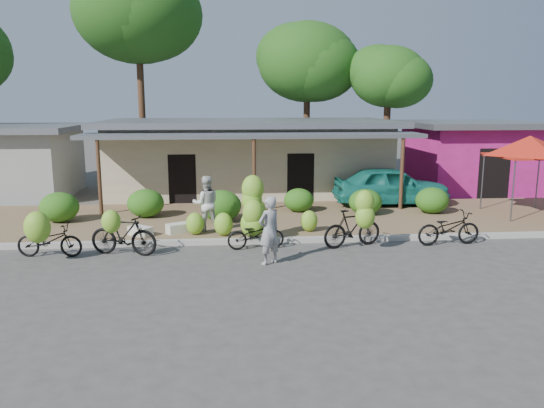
{
  "coord_description": "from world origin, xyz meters",
  "views": [
    {
      "loc": [
        -0.99,
        -13.31,
        4.15
      ],
      "look_at": [
        0.31,
        1.94,
        1.2
      ],
      "focal_mm": 35.0,
      "sensor_mm": 36.0,
      "label": 1
    }
  ],
  "objects_px": {
    "tree_center_right": "(304,60)",
    "red_canopy": "(530,146)",
    "bike_right": "(355,224)",
    "tree_far_center": "(134,10)",
    "sack_near": "(181,228)",
    "bike_center": "(254,218)",
    "vendor": "(269,230)",
    "bike_far_left": "(47,237)",
    "teal_van": "(391,186)",
    "sack_far": "(140,231)",
    "tree_near_right": "(385,75)",
    "bike_far_right": "(449,228)",
    "bike_left": "(122,233)",
    "bystander": "(206,204)"
  },
  "relations": [
    {
      "from": "tree_center_right",
      "to": "red_canopy",
      "type": "relative_size",
      "value": 2.43
    },
    {
      "from": "bike_right",
      "to": "tree_far_center",
      "type": "bearing_deg",
      "value": 11.54
    },
    {
      "from": "tree_far_center",
      "to": "red_canopy",
      "type": "distance_m",
      "value": 20.17
    },
    {
      "from": "sack_near",
      "to": "bike_center",
      "type": "bearing_deg",
      "value": -31.34
    },
    {
      "from": "vendor",
      "to": "bike_center",
      "type": "bearing_deg",
      "value": -115.3
    },
    {
      "from": "tree_far_center",
      "to": "bike_far_left",
      "type": "relative_size",
      "value": 6.25
    },
    {
      "from": "teal_van",
      "to": "sack_far",
      "type": "bearing_deg",
      "value": 114.0
    },
    {
      "from": "red_canopy",
      "to": "teal_van",
      "type": "height_order",
      "value": "red_canopy"
    },
    {
      "from": "tree_near_right",
      "to": "sack_near",
      "type": "bearing_deg",
      "value": -130.24
    },
    {
      "from": "sack_far",
      "to": "bike_far_right",
      "type": "bearing_deg",
      "value": -8.83
    },
    {
      "from": "bike_center",
      "to": "bike_far_right",
      "type": "relative_size",
      "value": 1.05
    },
    {
      "from": "tree_far_center",
      "to": "bike_far_right",
      "type": "xyz_separation_m",
      "value": [
        11.17,
        -14.76,
        -8.35
      ]
    },
    {
      "from": "bike_center",
      "to": "bike_far_left",
      "type": "bearing_deg",
      "value": 92.29
    },
    {
      "from": "red_canopy",
      "to": "teal_van",
      "type": "xyz_separation_m",
      "value": [
        -4.3,
        2.22,
        -1.72
      ]
    },
    {
      "from": "sack_near",
      "to": "vendor",
      "type": "height_order",
      "value": "vendor"
    },
    {
      "from": "tree_near_right",
      "to": "bike_left",
      "type": "relative_size",
      "value": 3.58
    },
    {
      "from": "tree_center_right",
      "to": "tree_near_right",
      "type": "height_order",
      "value": "tree_center_right"
    },
    {
      "from": "sack_near",
      "to": "bystander",
      "type": "height_order",
      "value": "bystander"
    },
    {
      "from": "bike_far_left",
      "to": "sack_near",
      "type": "height_order",
      "value": "bike_far_left"
    },
    {
      "from": "bike_far_right",
      "to": "teal_van",
      "type": "distance_m",
      "value": 5.66
    },
    {
      "from": "vendor",
      "to": "teal_van",
      "type": "distance_m",
      "value": 8.91
    },
    {
      "from": "vendor",
      "to": "bystander",
      "type": "xyz_separation_m",
      "value": [
        -1.74,
        3.3,
        0.1
      ]
    },
    {
      "from": "red_canopy",
      "to": "bike_far_left",
      "type": "bearing_deg",
      "value": -166.16
    },
    {
      "from": "bike_center",
      "to": "bike_right",
      "type": "xyz_separation_m",
      "value": [
        2.88,
        -0.45,
        -0.13
      ]
    },
    {
      "from": "bike_far_right",
      "to": "sack_near",
      "type": "distance_m",
      "value": 8.14
    },
    {
      "from": "bike_far_left",
      "to": "vendor",
      "type": "xyz_separation_m",
      "value": [
        5.91,
        -1.0,
        0.31
      ]
    },
    {
      "from": "tree_center_right",
      "to": "teal_van",
      "type": "xyz_separation_m",
      "value": [
        2.17,
        -9.61,
        -5.52
      ]
    },
    {
      "from": "bike_far_left",
      "to": "bike_far_right",
      "type": "bearing_deg",
      "value": -82.37
    },
    {
      "from": "tree_center_right",
      "to": "sack_far",
      "type": "relative_size",
      "value": 11.32
    },
    {
      "from": "sack_near",
      "to": "vendor",
      "type": "xyz_separation_m",
      "value": [
        2.54,
        -3.11,
        0.63
      ]
    },
    {
      "from": "tree_center_right",
      "to": "bike_right",
      "type": "distance_m",
      "value": 16.42
    },
    {
      "from": "bystander",
      "to": "bike_left",
      "type": "bearing_deg",
      "value": 38.31
    },
    {
      "from": "bike_left",
      "to": "bike_center",
      "type": "relative_size",
      "value": 0.96
    },
    {
      "from": "tree_near_right",
      "to": "sack_far",
      "type": "height_order",
      "value": "tree_near_right"
    },
    {
      "from": "bike_left",
      "to": "teal_van",
      "type": "bearing_deg",
      "value": -42.11
    },
    {
      "from": "bike_center",
      "to": "vendor",
      "type": "height_order",
      "value": "bike_center"
    },
    {
      "from": "bike_far_right",
      "to": "sack_near",
      "type": "relative_size",
      "value": 2.31
    },
    {
      "from": "bike_center",
      "to": "bike_left",
      "type": "bearing_deg",
      "value": 94.9
    },
    {
      "from": "bike_center",
      "to": "teal_van",
      "type": "xyz_separation_m",
      "value": [
        5.73,
        5.33,
        0.04
      ]
    },
    {
      "from": "red_canopy",
      "to": "sack_far",
      "type": "height_order",
      "value": "red_canopy"
    },
    {
      "from": "sack_near",
      "to": "sack_far",
      "type": "height_order",
      "value": "sack_near"
    },
    {
      "from": "tree_far_center",
      "to": "sack_far",
      "type": "height_order",
      "value": "tree_far_center"
    },
    {
      "from": "bike_far_right",
      "to": "bystander",
      "type": "height_order",
      "value": "bystander"
    },
    {
      "from": "bike_far_left",
      "to": "bike_left",
      "type": "distance_m",
      "value": 1.97
    },
    {
      "from": "bike_far_left",
      "to": "bike_right",
      "type": "relative_size",
      "value": 0.94
    },
    {
      "from": "teal_van",
      "to": "red_canopy",
      "type": "bearing_deg",
      "value": -118.12
    },
    {
      "from": "tree_far_center",
      "to": "red_canopy",
      "type": "xyz_separation_m",
      "value": [
        15.47,
        -11.34,
        -6.24
      ]
    },
    {
      "from": "tree_far_center",
      "to": "vendor",
      "type": "relative_size",
      "value": 6.36
    },
    {
      "from": "bike_left",
      "to": "vendor",
      "type": "height_order",
      "value": "vendor"
    },
    {
      "from": "tree_center_right",
      "to": "bike_far_right",
      "type": "relative_size",
      "value": 4.33
    }
  ]
}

